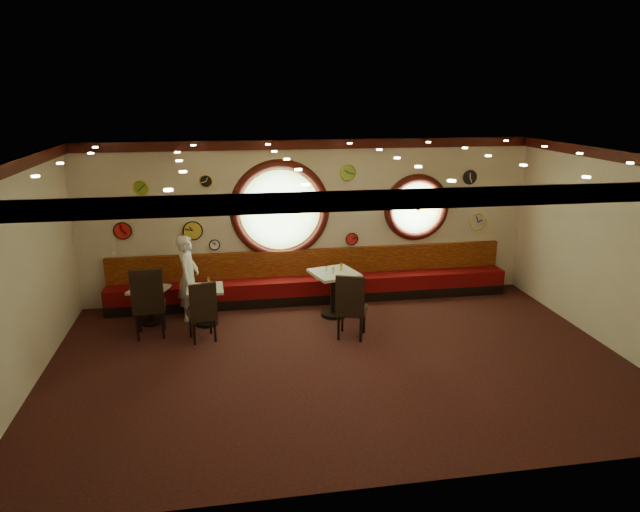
{
  "coord_description": "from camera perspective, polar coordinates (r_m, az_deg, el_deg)",
  "views": [
    {
      "loc": [
        -1.66,
        -8.0,
        4.07
      ],
      "look_at": [
        -0.17,
        0.8,
        1.5
      ],
      "focal_mm": 32.0,
      "sensor_mm": 36.0,
      "label": 1
    }
  ],
  "objects": [
    {
      "name": "condiment_c_salt",
      "position": [
        10.58,
        0.64,
        -1.31
      ],
      "size": [
        0.03,
        0.03,
        0.09
      ],
      "primitive_type": "cylinder",
      "color": "silver",
      "rests_on": "table_c"
    },
    {
      "name": "banquette_back",
      "position": [
        11.56,
        -0.93,
        -0.64
      ],
      "size": [
        8.0,
        0.1,
        0.55
      ],
      "primitive_type": "cube",
      "color": "#5E0B07",
      "rests_on": "wall_back"
    },
    {
      "name": "wall_clock_0",
      "position": [
        12.42,
        15.48,
        3.29
      ],
      "size": [
        0.34,
        0.03,
        0.34
      ],
      "primitive_type": "cylinder",
      "rotation": [
        1.57,
        0.0,
        0.0
      ],
      "color": "silver",
      "rests_on": "wall_back"
    },
    {
      "name": "floor",
      "position": [
        9.13,
        1.94,
        -10.42
      ],
      "size": [
        9.0,
        6.0,
        0.0
      ],
      "primitive_type": "cube",
      "color": "black",
      "rests_on": "ground"
    },
    {
      "name": "condiment_b_salt",
      "position": [
        10.43,
        -11.68,
        -2.87
      ],
      "size": [
        0.03,
        0.03,
        0.09
      ],
      "primitive_type": "cylinder",
      "color": "silver",
      "rests_on": "table_b"
    },
    {
      "name": "wall_clock_6",
      "position": [
        11.61,
        3.2,
        1.72
      ],
      "size": [
        0.24,
        0.03,
        0.24
      ],
      "primitive_type": "cylinder",
      "rotation": [
        1.57,
        0.0,
        0.0
      ],
      "color": "red",
      "rests_on": "wall_back"
    },
    {
      "name": "condiment_a_salt",
      "position": [
        10.76,
        -17.28,
        -2.83
      ],
      "size": [
        0.04,
        0.04,
        0.1
      ],
      "primitive_type": "cylinder",
      "color": "silver",
      "rests_on": "table_a"
    },
    {
      "name": "ceiling",
      "position": [
        8.22,
        2.15,
        9.97
      ],
      "size": [
        9.0,
        6.0,
        0.02
      ],
      "primitive_type": "cube",
      "color": "#B18031",
      "rests_on": "wall_back"
    },
    {
      "name": "banquette_base",
      "position": [
        11.56,
        -0.75,
        -4.04
      ],
      "size": [
        8.0,
        0.55,
        0.2
      ],
      "primitive_type": "cube",
      "color": "black",
      "rests_on": "floor"
    },
    {
      "name": "molding_front",
      "position": [
        5.41,
        8.51,
        5.64
      ],
      "size": [
        9.0,
        0.1,
        0.18
      ],
      "primitive_type": "cube",
      "color": "#370D0A",
      "rests_on": "wall_back"
    },
    {
      "name": "wall_right",
      "position": [
        10.4,
        27.12,
        0.52
      ],
      "size": [
        0.02,
        6.0,
        3.2
      ],
      "primitive_type": "cube",
      "color": "beige",
      "rests_on": "floor"
    },
    {
      "name": "porthole_left_frame",
      "position": [
        11.26,
        -4.01,
        4.64
      ],
      "size": [
        1.98,
        0.18,
        1.98
      ],
      "primitive_type": "torus",
      "rotation": [
        1.57,
        0.0,
        0.0
      ],
      "color": "#370D0A",
      "rests_on": "wall_back"
    },
    {
      "name": "wall_clock_1",
      "position": [
        11.33,
        2.81,
        8.33
      ],
      "size": [
        0.3,
        0.03,
        0.3
      ],
      "primitive_type": "cylinder",
      "rotation": [
        1.57,
        0.0,
        0.0
      ],
      "color": "#84B839",
      "rests_on": "wall_back"
    },
    {
      "name": "condiment_b_pepper",
      "position": [
        10.39,
        -11.59,
        -2.9
      ],
      "size": [
        0.04,
        0.04,
        0.1
      ],
      "primitive_type": "cylinder",
      "color": "silver",
      "rests_on": "table_b"
    },
    {
      "name": "wall_clock_9",
      "position": [
        12.15,
        14.74,
        7.64
      ],
      "size": [
        0.28,
        0.03,
        0.28
      ],
      "primitive_type": "cylinder",
      "rotation": [
        1.57,
        0.0,
        0.0
      ],
      "color": "black",
      "rests_on": "wall_back"
    },
    {
      "name": "chair_b",
      "position": [
        9.75,
        -11.67,
        -5.1
      ],
      "size": [
        0.53,
        0.53,
        0.66
      ],
      "rotation": [
        0.0,
        0.0,
        0.23
      ],
      "color": "black",
      "rests_on": "floor"
    },
    {
      "name": "porthole_right_ring",
      "position": [
        11.84,
        9.67,
        4.77
      ],
      "size": [
        1.09,
        0.03,
        1.09
      ],
      "primitive_type": "torus",
      "rotation": [
        1.57,
        0.0,
        0.0
      ],
      "color": "yellow",
      "rests_on": "wall_back"
    },
    {
      "name": "banquette_seat",
      "position": [
        11.47,
        -0.75,
        -2.86
      ],
      "size": [
        8.0,
        0.55,
        0.3
      ],
      "primitive_type": "cube",
      "color": "#5C070A",
      "rests_on": "banquette_base"
    },
    {
      "name": "table_c",
      "position": [
        10.67,
        1.42,
        -3.23
      ],
      "size": [
        0.97,
        0.97,
        0.87
      ],
      "color": "black",
      "rests_on": "floor"
    },
    {
      "name": "waiter",
      "position": [
        10.74,
        -13.02,
        -2.11
      ],
      "size": [
        0.49,
        0.65,
        1.59
      ],
      "primitive_type": "imported",
      "rotation": [
        0.0,
        0.0,
        1.37
      ],
      "color": "white",
      "rests_on": "floor"
    },
    {
      "name": "condiment_a_bottle",
      "position": [
        10.76,
        -16.36,
        -2.55
      ],
      "size": [
        0.05,
        0.05,
        0.17
      ],
      "primitive_type": "cylinder",
      "color": "gold",
      "rests_on": "table_a"
    },
    {
      "name": "wall_front",
      "position": [
        5.82,
        8.04,
        -9.22
      ],
      "size": [
        9.0,
        0.02,
        3.2
      ],
      "primitive_type": "cube",
      "color": "beige",
      "rests_on": "floor"
    },
    {
      "name": "condiment_c_bottle",
      "position": [
        10.62,
        2.12,
        -1.08
      ],
      "size": [
        0.05,
        0.05,
        0.15
      ],
      "primitive_type": "cylinder",
      "color": "gold",
      "rests_on": "table_c"
    },
    {
      "name": "condiment_b_bottle",
      "position": [
        10.5,
        -11.05,
        -2.49
      ],
      "size": [
        0.05,
        0.05,
        0.16
      ],
      "primitive_type": "cylinder",
      "color": "gold",
      "rests_on": "table_b"
    },
    {
      "name": "wall_back",
      "position": [
        11.4,
        -0.99,
        3.54
      ],
      "size": [
        9.0,
        0.02,
        3.2
      ],
      "primitive_type": "cube",
      "color": "beige",
      "rests_on": "floor"
    },
    {
      "name": "condiment_a_pepper",
      "position": [
        10.69,
        -16.56,
        -2.85
      ],
      "size": [
        0.04,
        0.04,
        0.11
      ],
      "primitive_type": "cylinder",
      "color": "silver",
      "rests_on": "table_a"
    },
    {
      "name": "wall_clock_2",
      "position": [
        11.42,
        -19.14,
        2.41
      ],
      "size": [
        0.32,
        0.03,
        0.32
      ],
      "primitive_type": "cylinder",
      "rotation": [
        1.57,
        0.0,
        0.0
      ],
      "color": "red",
      "rests_on": "wall_back"
    },
    {
      "name": "porthole_right_glass",
      "position": [
        11.88,
        9.6,
        4.81
      ],
      "size": [
        1.1,
        0.02,
        1.1
      ],
      "primitive_type": "cylinder",
      "rotation": [
        1.57,
        0.0,
        0.0
      ],
      "color": "#78A965",
      "rests_on": "wall_back"
    },
    {
      "name": "wall_clock_4",
      "position": [
        11.28,
        -12.6,
        2.5
      ],
      "size": [
        0.36,
        0.03,
        0.36
      ],
      "primitive_type": "cylinder",
      "rotation": [
        1.57,
        0.0,
        0.0
      ],
      "color": "yellow",
      "rests_on": "wall_back"
    },
    {
      "name": "condiment_c_pepper",
      "position": [
        10.46,
        1.33,
        -1.45
      ],
      "size": [
        0.04,
        0.04,
        0.11
      ],
      "primitive_type": "cylinder",
      "color": "silver",
      "rests_on": "table_c"
    },
    {
      "name": "wall_left",
      "position": [
        8.84,
        -27.88,
        -2.09
      ],
      "size": [
        0.02,
        6.0,
        3.2
      ],
      "primitive_type": "cube",
      "color": "beige",
      "rests_on": "floor"
    },
    {
      "name": "molding_right",
      "position": [
        10.12,
        27.98,
        8.77
      ],
      "size": [
        0.1,
        6.0,
        0.18
      ],
      "primitive_type": "cube",
      "color": "#370D0A",
      "rests_on": "wall_back"
    },
    {
      "name": "wall_clock_5",
      "position": [
        11.2,
        -17.49,
        6.49
      ],
      "size": [
        0.26,
        0.03,
        0.26
      ],
      "primitive_type": "cylinder",
      "rotation": [
        1.57,
        0.0,
        0.0
      ],
      "color": "#7EAC22",
      "rests_on": "wall_back"
    },
    {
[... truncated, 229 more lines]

